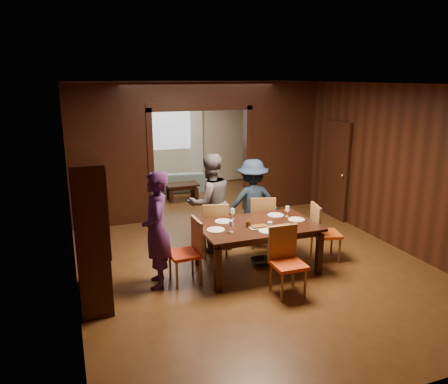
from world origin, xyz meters
name	(u,v)px	position (x,y,z in m)	size (l,w,h in m)	color
floor	(226,239)	(0.00, 0.00, 0.00)	(9.00, 9.00, 0.00)	#513016
ceiling	(227,83)	(0.00, 0.00, 2.90)	(5.50, 9.00, 0.02)	silver
room_walls	(197,146)	(0.00, 1.89, 1.51)	(5.52, 9.01, 2.90)	black
person_purple	(156,230)	(-1.61, -1.41, 0.87)	(0.63, 0.41, 1.73)	#3B1B50
person_grey	(210,203)	(-0.45, -0.37, 0.87)	(0.84, 0.66, 1.74)	#53535A
person_navy	(252,202)	(0.37, -0.35, 0.79)	(1.02, 0.59, 1.58)	#172539
sofa	(177,181)	(0.01, 3.85, 0.27)	(1.84, 0.72, 0.54)	#8DB3B9
serving_bowl	(262,218)	(0.14, -1.26, 0.80)	(0.34, 0.34, 0.08)	black
dining_table	(257,247)	(-0.01, -1.42, 0.38)	(1.84, 1.14, 0.76)	black
coffee_table	(182,191)	(-0.06, 3.00, 0.20)	(0.80, 0.50, 0.40)	black
chair_left	(185,252)	(-1.21, -1.46, 0.48)	(0.44, 0.44, 0.97)	red
chair_right	(326,232)	(1.24, -1.45, 0.48)	(0.44, 0.44, 0.97)	#E25315
chair_far_l	(215,229)	(-0.45, -0.64, 0.48)	(0.44, 0.44, 0.97)	#CF5213
chair_far_r	(261,221)	(0.47, -0.54, 0.48)	(0.44, 0.44, 0.97)	orange
chair_near	(288,262)	(0.06, -2.33, 0.48)	(0.44, 0.44, 0.97)	#D64414
hutch	(90,231)	(-2.53, -1.50, 1.00)	(0.40, 1.20, 2.00)	black
door_right	(335,170)	(2.70, 0.50, 1.05)	(0.06, 0.90, 2.10)	black
window_far	(169,126)	(0.00, 4.44, 1.70)	(1.20, 0.03, 1.30)	silver
curtain_left	(143,144)	(-0.75, 4.40, 1.25)	(0.35, 0.06, 2.40)	white
curtain_right	(196,141)	(0.75, 4.40, 1.25)	(0.35, 0.06, 2.40)	white
plate_left	(216,230)	(-0.71, -1.44, 0.77)	(0.27, 0.27, 0.01)	white
plate_far_l	(223,221)	(-0.47, -1.11, 0.77)	(0.27, 0.27, 0.01)	white
plate_far_r	(276,215)	(0.47, -1.10, 0.77)	(0.27, 0.27, 0.01)	silver
plate_right	(296,220)	(0.68, -1.43, 0.77)	(0.27, 0.27, 0.01)	white
plate_near	(268,231)	(0.01, -1.76, 0.77)	(0.27, 0.27, 0.01)	white
platter_a	(259,227)	(-0.06, -1.57, 0.78)	(0.30, 0.20, 0.04)	gray
platter_b	(284,226)	(0.32, -1.68, 0.78)	(0.30, 0.20, 0.04)	gray
wineglass_left	(231,227)	(-0.53, -1.60, 0.85)	(0.08, 0.08, 0.18)	white
wineglass_far	(233,214)	(-0.28, -1.04, 0.85)	(0.08, 0.08, 0.18)	white
wineglass_right	(287,211)	(0.62, -1.23, 0.85)	(0.08, 0.08, 0.18)	silver
tumbler	(270,226)	(0.04, -1.75, 0.83)	(0.07, 0.07, 0.14)	silver
condiment_jar	(248,224)	(-0.19, -1.48, 0.82)	(0.08, 0.08, 0.11)	#462810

